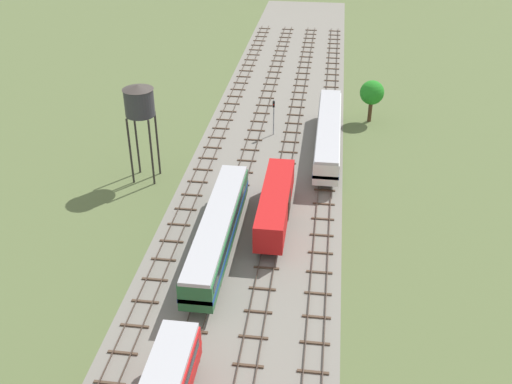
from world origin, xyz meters
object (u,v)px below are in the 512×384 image
object	(u,v)px
diesel_railcar_left_mid	(218,229)
freight_boxcar_centre_left_midfar	(275,203)
signal_post_nearest	(274,113)
passenger_coach_centre_far	(328,132)
water_tower	(139,102)

from	to	relation	value
diesel_railcar_left_mid	freight_boxcar_centre_left_midfar	xyz separation A→B (m)	(4.91, 5.64, -0.15)
signal_post_nearest	passenger_coach_centre_far	bearing A→B (deg)	-28.34
passenger_coach_centre_far	water_tower	bearing A→B (deg)	-154.75
passenger_coach_centre_far	water_tower	world-z (taller)	water_tower
diesel_railcar_left_mid	water_tower	world-z (taller)	water_tower
freight_boxcar_centre_left_midfar	diesel_railcar_left_mid	bearing A→B (deg)	-131.05
passenger_coach_centre_far	water_tower	size ratio (longest dim) A/B	1.91
diesel_railcar_left_mid	water_tower	distance (m)	18.53
freight_boxcar_centre_left_midfar	passenger_coach_centre_far	size ratio (longest dim) A/B	0.64
freight_boxcar_centre_left_midfar	water_tower	distance (m)	18.99
water_tower	signal_post_nearest	world-z (taller)	water_tower
passenger_coach_centre_far	signal_post_nearest	size ratio (longest dim) A/B	4.43
water_tower	passenger_coach_centre_far	bearing A→B (deg)	25.25
freight_boxcar_centre_left_midfar	water_tower	size ratio (longest dim) A/B	1.21
diesel_railcar_left_mid	freight_boxcar_centre_left_midfar	size ratio (longest dim) A/B	1.46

